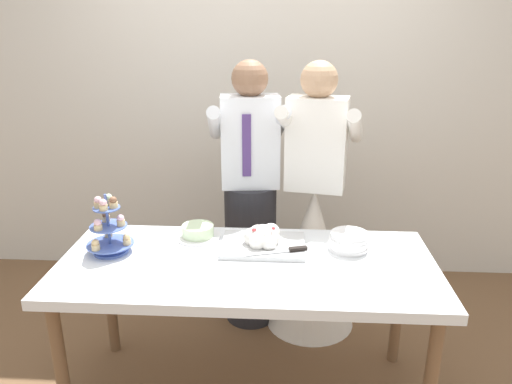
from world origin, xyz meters
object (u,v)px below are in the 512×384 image
dessert_table (247,275)px  cupcake_stand (109,229)px  person_groom (250,212)px  person_bride (313,240)px  plate_stack (349,241)px  round_cake (198,232)px  main_cake_tray (263,240)px

dessert_table → cupcake_stand: (-0.68, 0.06, 0.20)m
dessert_table → person_groom: size_ratio=1.08×
person_bride → plate_stack: bearing=-74.4°
dessert_table → cupcake_stand: cupcake_stand is taller
round_cake → main_cake_tray: bearing=-16.0°
round_cake → person_bride: size_ratio=0.14×
cupcake_stand → main_cake_tray: 0.76m
main_cake_tray → person_groom: (-0.10, 0.56, -0.07)m
round_cake → person_bride: 0.79m
cupcake_stand → main_cake_tray: cupcake_stand is taller
cupcake_stand → plate_stack: (1.18, 0.10, -0.08)m
cupcake_stand → plate_stack: bearing=4.8°
dessert_table → person_bride: 0.78m
cupcake_stand → plate_stack: cupcake_stand is taller
round_cake → person_bride: bearing=33.5°
main_cake_tray → person_bride: 0.64m
dessert_table → main_cake_tray: main_cake_tray is taller
round_cake → person_bride: (0.63, 0.42, -0.22)m
dessert_table → main_cake_tray: (0.07, 0.16, 0.12)m
main_cake_tray → person_bride: (0.28, 0.52, -0.23)m
dessert_table → person_bride: bearing=62.5°
cupcake_stand → person_bride: 1.25m
plate_stack → dessert_table: bearing=-162.1°
main_cake_tray → plate_stack: bearing=0.1°
dessert_table → round_cake: (-0.28, 0.26, 0.10)m
cupcake_stand → person_bride: bearing=30.9°
round_cake → plate_stack: bearing=-7.3°
person_bride → main_cake_tray: bearing=-118.7°
main_cake_tray → plate_stack: 0.43m
cupcake_stand → person_bride: (1.03, 0.62, -0.32)m
cupcake_stand → person_bride: person_bride is taller
main_cake_tray → round_cake: (-0.35, 0.10, -0.01)m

